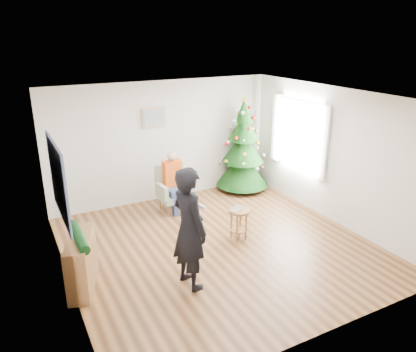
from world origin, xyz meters
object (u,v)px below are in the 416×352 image
armchair (174,194)px  standing_man (189,228)px  christmas_tree (243,148)px  console (82,262)px  stool (239,224)px

armchair → standing_man: 2.79m
christmas_tree → standing_man: (-2.74, -2.93, -0.08)m
armchair → console: (-2.26, -1.92, 0.06)m
christmas_tree → armchair: (-1.89, -0.33, -0.65)m
stool → armchair: armchair is taller
stool → console: console is taller
christmas_tree → stool: size_ratio=3.86×
christmas_tree → armchair: size_ratio=2.32×
standing_man → console: standing_man is taller
standing_man → console: 1.65m
christmas_tree → armchair: christmas_tree is taller
standing_man → christmas_tree: bearing=-52.7°
stool → standing_man: 1.73m
christmas_tree → armchair: 2.03m
armchair → standing_man: (-0.85, -2.59, 0.57)m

